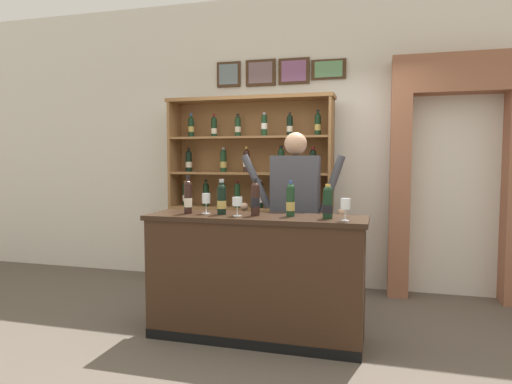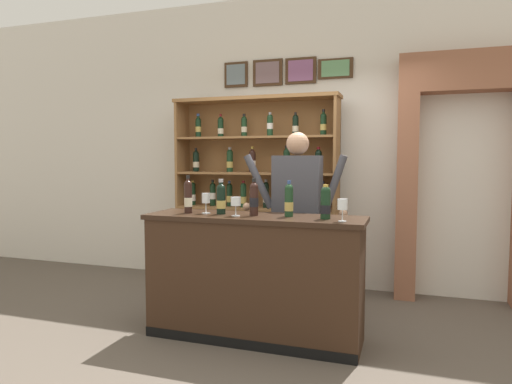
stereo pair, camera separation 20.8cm
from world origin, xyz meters
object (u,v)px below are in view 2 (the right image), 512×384
Objects in this scene: tasting_counter at (254,277)px; tasting_bottle_brunello at (254,198)px; wine_glass_spare at (236,202)px; wine_shelf at (257,190)px; tasting_bottle_bianco at (188,196)px; shopkeeper at (297,203)px; wine_glass_left at (206,199)px; wine_glass_center at (343,205)px; tasting_bottle_vin_santo at (221,198)px; tasting_bottle_rosso at (326,202)px; tasting_bottle_super_tuscan at (289,200)px.

tasting_bottle_brunello is (0.00, -0.01, 0.66)m from tasting_counter.
wine_glass_spare is at bearing -150.13° from tasting_bottle_brunello.
tasting_bottle_bianco is (-0.13, -1.47, 0.04)m from wine_shelf.
wine_glass_left is (-0.65, -0.61, 0.07)m from shopkeeper.
tasting_bottle_brunello is 1.76× the size of wine_glass_left.
tasting_bottle_brunello is at bearing -84.53° from tasting_counter.
wine_glass_left is at bearing 173.51° from wine_glass_center.
shopkeeper is at bearing 50.04° from tasting_bottle_vin_santo.
tasting_bottle_vin_santo is at bearing -0.12° from wine_glass_left.
shopkeeper reaches higher than wine_glass_left.
wine_shelf reaches higher than tasting_bottle_bianco.
wine_glass_center is (0.14, -0.10, -0.00)m from tasting_bottle_rosso.
wine_glass_center is at bearing -9.97° from tasting_counter.
wine_glass_spare is (0.46, -0.06, -0.03)m from tasting_bottle_bianco.
tasting_bottle_brunello is 1.14× the size of tasting_bottle_rosso.
tasting_bottle_bianco is 2.08× the size of wine_glass_spare.
shopkeeper reaches higher than tasting_bottle_bianco.
wine_glass_center is at bearing -52.76° from wine_shelf.
tasting_bottle_super_tuscan is 0.31m from tasting_bottle_rosso.
tasting_counter is at bearing -0.48° from wine_glass_left.
tasting_bottle_super_tuscan reaches higher than wine_glass_spare.
wine_glass_left is at bearing 178.85° from tasting_bottle_brunello.
wine_glass_center is at bearing -6.49° from wine_glass_left.
wine_shelf reaches higher than tasting_bottle_vin_santo.
shopkeeper is (0.68, -0.84, -0.06)m from wine_shelf.
wine_glass_center is 0.98× the size of wine_glass_left.
tasting_bottle_super_tuscan is at bearing 5.76° from tasting_counter.
tasting_bottle_brunello is (0.29, -0.01, 0.01)m from tasting_bottle_vin_santo.
wine_shelf is 1.64m from tasting_counter.
tasting_bottle_bianco is 1.12× the size of tasting_bottle_super_tuscan.
wine_shelf is 8.14× the size of tasting_bottle_rosso.
tasting_bottle_bianco is at bearing 172.89° from wine_glass_spare.
tasting_counter is 6.76× the size of tasting_bottle_rosso.
wine_glass_left reaches higher than wine_glass_center.
wine_glass_left reaches higher than tasting_counter.
tasting_bottle_bianco is 1.87× the size of wine_glass_left.
tasting_bottle_brunello reaches higher than tasting_bottle_rosso.
tasting_bottle_rosso reaches higher than wine_glass_spare.
wine_glass_spare is at bearing 176.75° from wine_glass_center.
wine_shelf is 1.48m from tasting_bottle_bianco.
wine_shelf is 1.46m from tasting_bottle_vin_santo.
wine_glass_spare is at bearing -27.06° from tasting_bottle_vin_santo.
shopkeeper is at bearing 70.73° from tasting_bottle_brunello.
tasting_bottle_bianco is 1.18m from tasting_bottle_rosso.
tasting_counter is 0.66m from tasting_bottle_brunello.
shopkeeper is 11.13× the size of wine_glass_spare.
wine_shelf is 1.81m from tasting_bottle_rosso.
wine_shelf is 1.53m from tasting_bottle_brunello.
wine_shelf is 7.40× the size of tasting_bottle_vin_santo.
tasting_bottle_vin_santo is at bearing -129.96° from shopkeeper.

